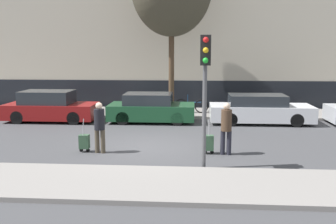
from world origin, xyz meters
The scene contains 12 objects.
ground_plane centered at (0.00, 0.00, 0.00)m, with size 80.00×80.00×0.00m, color #424244.
sidewalk_near centered at (0.00, -3.75, 0.06)m, with size 28.00×2.50×0.12m.
sidewalk_far centered at (0.00, 7.00, 0.06)m, with size 28.00×3.00×0.12m.
parked_car_0 centered at (-5.16, 4.52, 0.67)m, with size 4.24×1.76×1.45m.
parked_car_1 centered at (-0.38, 4.68, 0.64)m, with size 3.98×1.86×1.34m.
parked_car_2 centered at (4.65, 4.70, 0.63)m, with size 4.63×1.80×1.33m.
pedestrian_left centered at (-1.42, -0.83, 0.95)m, with size 0.35×0.34×1.67m.
trolley_left centered at (-1.97, -0.76, 0.35)m, with size 0.34×0.29×1.12m.
pedestrian_right centered at (2.67, -0.75, 0.96)m, with size 0.35×0.34×1.69m.
trolley_right centered at (2.12, -0.70, 0.36)m, with size 0.34×0.29×1.15m.
traffic_light centered at (1.92, -2.36, 2.66)m, with size 0.28×0.47×3.72m.
parked_bicycle centered at (1.49, 6.65, 0.49)m, with size 1.77×0.06×0.96m.
Camera 1 is at (1.63, -12.54, 3.31)m, focal length 40.00 mm.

